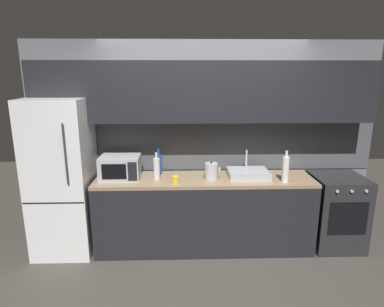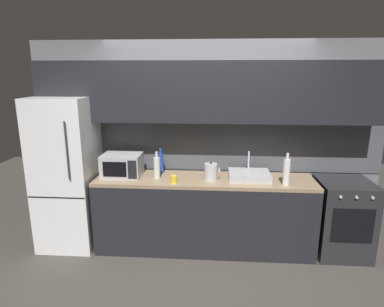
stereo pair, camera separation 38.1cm
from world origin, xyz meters
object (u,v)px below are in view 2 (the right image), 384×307
Objects in this scene: wine_bottle_white at (287,172)px; wine_bottle_blue at (161,163)px; refrigerator at (68,173)px; microwave at (122,165)px; oven_range at (342,218)px; kettle at (211,172)px; mug_yellow at (174,179)px; wine_bottle_clear at (157,167)px.

wine_bottle_white is 1.16× the size of wine_bottle_blue.
microwave is (0.68, 0.02, 0.11)m from refrigerator.
microwave is at bearing 179.57° from oven_range.
kettle is 0.44m from mug_yellow.
wine_bottle_blue reaches higher than microwave.
refrigerator is at bearing 179.98° from oven_range.
refrigerator is at bearing 171.89° from mug_yellow.
wine_bottle_white reaches higher than wine_bottle_blue.
oven_range is 2.04m from mug_yellow.
refrigerator is 1.75m from kettle.
wine_bottle_blue is (1.12, 0.19, 0.10)m from refrigerator.
microwave is (-2.62, 0.02, 0.58)m from oven_range.
wine_bottle_blue is 3.60× the size of mug_yellow.
kettle is (1.07, -0.07, -0.04)m from microwave.
wine_bottle_white is at bearing -5.58° from microwave.
wine_bottle_clear reaches higher than mug_yellow.
microwave is at bearing -159.11° from wine_bottle_blue.
refrigerator reaches higher than wine_bottle_blue.
mug_yellow is (0.21, -0.38, -0.08)m from wine_bottle_blue.
kettle is 0.68× the size of wine_bottle_clear.
microwave is 0.47m from wine_bottle_blue.
refrigerator is at bearing 178.53° from wine_bottle_clear.
mug_yellow is at bearing -161.48° from kettle.
wine_bottle_white reaches higher than wine_bottle_clear.
wine_bottle_blue is 0.22m from wine_bottle_clear.
refrigerator is at bearing 178.38° from kettle.
kettle is (-1.56, -0.05, 0.55)m from oven_range.
wine_bottle_white is 1.48m from wine_bottle_clear.
mug_yellow is at bearing -36.12° from wine_bottle_clear.
wine_bottle_white is at bearing 1.01° from mug_yellow.
microwave is 1.43× the size of wine_bottle_clear.
wine_bottle_clear is (1.11, -0.03, 0.11)m from refrigerator.
oven_range is 1.96× the size of microwave.
wine_bottle_blue is 0.44m from mug_yellow.
mug_yellow is at bearing -178.99° from wine_bottle_white.
wine_bottle_blue reaches higher than oven_range.
wine_bottle_white is at bearing -167.01° from oven_range.
kettle reaches higher than mug_yellow.
oven_range is 2.69m from microwave.
refrigerator is at bearing -170.56° from wine_bottle_blue.
microwave is at bearing 174.42° from wine_bottle_white.
wine_bottle_blue is (0.44, 0.17, -0.01)m from microwave.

